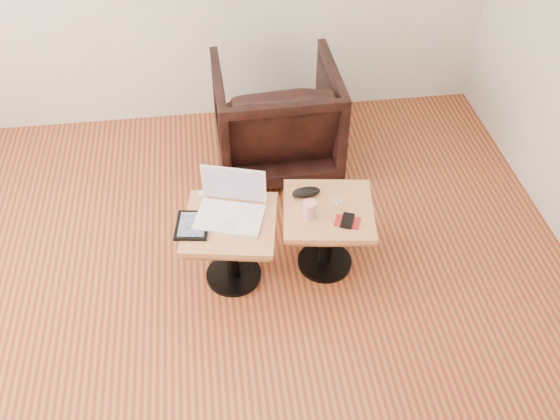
{
  "coord_description": "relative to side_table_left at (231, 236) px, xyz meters",
  "views": [
    {
      "loc": [
        0.12,
        -2.01,
        2.85
      ],
      "look_at": [
        0.45,
        0.48,
        0.51
      ],
      "focal_mm": 40.0,
      "sensor_mm": 36.0,
      "label": 1
    }
  ],
  "objects": [
    {
      "name": "room_shell",
      "position": [
        -0.17,
        -0.48,
        1.0
      ],
      "size": [
        4.52,
        4.52,
        2.71
      ],
      "color": "maroon",
      "rests_on": "ground"
    },
    {
      "name": "earbuds_tangle",
      "position": [
        0.61,
        0.07,
        0.12
      ],
      "size": [
        0.08,
        0.06,
        0.02
      ],
      "color": "white",
      "rests_on": "side_table_right"
    },
    {
      "name": "laptop",
      "position": [
        0.01,
        0.06,
        0.17
      ],
      "size": [
        0.43,
        0.38,
        0.26
      ],
      "rotation": [
        0.0,
        0.0,
        -0.3
      ],
      "color": "white",
      "rests_on": "side_table_left"
    },
    {
      "name": "striped_cup",
      "position": [
        0.44,
        -0.02,
        0.16
      ],
      "size": [
        0.09,
        0.09,
        0.1
      ],
      "primitive_type": "cylinder",
      "rotation": [
        0.0,
        0.0,
        -0.12
      ],
      "color": "#F23C6A",
      "rests_on": "side_table_right"
    },
    {
      "name": "phone_on_sleeve",
      "position": [
        0.64,
        -0.09,
        0.12
      ],
      "size": [
        0.16,
        0.14,
        0.02
      ],
      "rotation": [
        0.0,
        0.0,
        -0.38
      ],
      "color": "maroon",
      "rests_on": "side_table_right"
    },
    {
      "name": "glasses_case",
      "position": [
        0.45,
        0.16,
        0.14
      ],
      "size": [
        0.17,
        0.09,
        0.05
      ],
      "primitive_type": "ellipsoid",
      "rotation": [
        0.0,
        0.0,
        0.08
      ],
      "color": "black",
      "rests_on": "side_table_right"
    },
    {
      "name": "tablet",
      "position": [
        -0.21,
        -0.01,
        0.12
      ],
      "size": [
        0.21,
        0.25,
        0.02
      ],
      "rotation": [
        0.0,
        0.0,
        -0.15
      ],
      "color": "black",
      "rests_on": "side_table_left"
    },
    {
      "name": "side_table_right",
      "position": [
        0.56,
        0.03,
        0.0
      ],
      "size": [
        0.57,
        0.57,
        0.46
      ],
      "rotation": [
        0.0,
        0.0,
        -0.14
      ],
      "color": "black",
      "rests_on": "ground"
    },
    {
      "name": "charging_adapter",
      "position": [
        -0.14,
        0.23,
        0.13
      ],
      "size": [
        0.05,
        0.05,
        0.03
      ],
      "primitive_type": "cube",
      "rotation": [
        0.0,
        0.0,
        0.14
      ],
      "color": "white",
      "rests_on": "side_table_left"
    },
    {
      "name": "side_table_left",
      "position": [
        0.0,
        0.0,
        0.0
      ],
      "size": [
        0.59,
        0.59,
        0.46
      ],
      "rotation": [
        0.0,
        0.0,
        -0.18
      ],
      "color": "black",
      "rests_on": "ground"
    },
    {
      "name": "armchair",
      "position": [
        0.4,
        1.08,
        0.04
      ],
      "size": [
        0.83,
        0.86,
        0.77
      ],
      "primitive_type": "imported",
      "rotation": [
        0.0,
        0.0,
        3.16
      ],
      "color": "black",
      "rests_on": "ground"
    }
  ]
}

